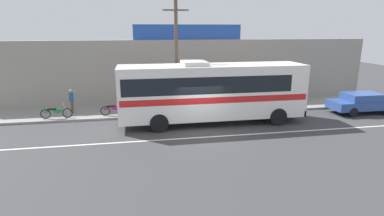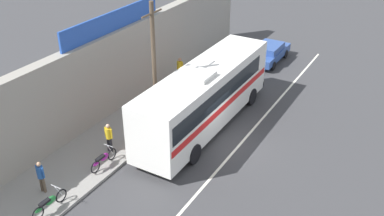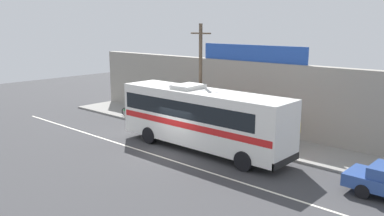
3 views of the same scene
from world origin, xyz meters
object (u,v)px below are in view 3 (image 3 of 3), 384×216
(motorcycle_black, at_px, (161,118))
(pedestrian_by_curb, at_px, (298,129))
(pedestrian_far_right, at_px, (147,104))
(pedestrian_far_left, at_px, (179,113))
(utility_pole, at_px, (200,79))
(motorcycle_orange, at_px, (129,111))
(intercity_bus, at_px, (201,116))

(motorcycle_black, xyz_separation_m, pedestrian_by_curb, (9.89, 1.75, 0.60))
(pedestrian_far_right, xyz_separation_m, pedestrian_far_left, (3.97, -0.51, -0.01))
(utility_pole, bearing_deg, pedestrian_far_right, 168.14)
(motorcycle_black, height_order, motorcycle_orange, same)
(motorcycle_black, distance_m, pedestrian_far_right, 3.04)
(intercity_bus, bearing_deg, utility_pole, 132.08)
(motorcycle_orange, bearing_deg, utility_pole, -1.86)
(pedestrian_far_right, bearing_deg, pedestrian_far_left, -7.32)
(utility_pole, bearing_deg, pedestrian_far_left, 162.10)
(intercity_bus, relative_size, pedestrian_by_curb, 6.32)
(motorcycle_black, bearing_deg, intercity_bus, -21.83)
(utility_pole, xyz_separation_m, motorcycle_black, (-4.04, 0.35, -3.29))
(utility_pole, height_order, pedestrian_by_curb, utility_pole)
(intercity_bus, xyz_separation_m, pedestrian_far_left, (-4.67, 2.92, -1.01))
(intercity_bus, height_order, pedestrian_far_left, intercity_bus)
(motorcycle_black, xyz_separation_m, pedestrian_far_left, (1.17, 0.58, 0.49))
(pedestrian_by_curb, bearing_deg, pedestrian_far_left, -172.35)
(intercity_bus, height_order, motorcycle_orange, intercity_bus)
(motorcycle_black, height_order, pedestrian_far_right, pedestrian_far_right)
(motorcycle_black, xyz_separation_m, motorcycle_orange, (-3.56, -0.10, 0.00))
(motorcycle_orange, relative_size, pedestrian_far_left, 1.21)
(motorcycle_orange, bearing_deg, motorcycle_black, 1.58)
(utility_pole, relative_size, motorcycle_black, 3.91)
(pedestrian_far_right, bearing_deg, intercity_bus, -21.66)
(motorcycle_orange, height_order, pedestrian_by_curb, pedestrian_by_curb)
(motorcycle_orange, xyz_separation_m, pedestrian_by_curb, (13.45, 1.85, 0.60))
(pedestrian_far_right, height_order, pedestrian_far_left, pedestrian_far_right)
(motorcycle_black, height_order, pedestrian_far_left, pedestrian_far_left)
(motorcycle_black, relative_size, pedestrian_by_curb, 1.05)
(motorcycle_orange, bearing_deg, intercity_bus, -13.42)
(pedestrian_far_right, distance_m, pedestrian_far_left, 4.00)
(motorcycle_orange, distance_m, pedestrian_far_left, 4.81)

